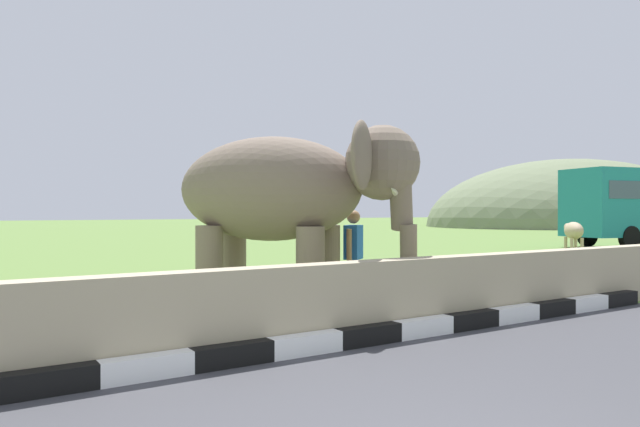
{
  "coord_description": "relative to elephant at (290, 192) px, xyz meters",
  "views": [
    {
      "loc": [
        -2.46,
        -2.01,
        1.64
      ],
      "look_at": [
        2.62,
        5.85,
        1.6
      ],
      "focal_mm": 32.85,
      "sensor_mm": 36.0,
      "label": 1
    }
  ],
  "objects": [
    {
      "name": "striped_curb",
      "position": [
        -2.61,
        -2.53,
        -1.83
      ],
      "size": [
        16.2,
        0.2,
        0.24
      ],
      "color": "white",
      "rests_on": "ground_plane"
    },
    {
      "name": "cow_near",
      "position": [
        15.3,
        5.16,
        -1.08
      ],
      "size": [
        1.59,
        1.68,
        1.23
      ],
      "color": "tan",
      "rests_on": "ground_plane"
    },
    {
      "name": "elephant",
      "position": [
        0.0,
        0.0,
        0.0
      ],
      "size": [
        3.74,
        3.9,
        2.96
      ],
      "color": "#7A6858",
      "rests_on": "ground_plane"
    },
    {
      "name": "barrier_parapet",
      "position": [
        -0.26,
        -2.23,
        -1.45
      ],
      "size": [
        28.0,
        0.36,
        1.0
      ],
      "primitive_type": "cube",
      "color": "tan",
      "rests_on": "ground_plane"
    },
    {
      "name": "hill_east",
      "position": [
        52.74,
        30.45,
        -1.95
      ],
      "size": [
        33.96,
        27.17,
        14.45
      ],
      "color": "#6E7A58",
      "rests_on": "ground_plane"
    },
    {
      "name": "person_handler",
      "position": [
        1.17,
        -0.13,
        -1.02
      ],
      "size": [
        0.56,
        0.47,
        1.66
      ],
      "color": "navy",
      "rests_on": "ground_plane"
    }
  ]
}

